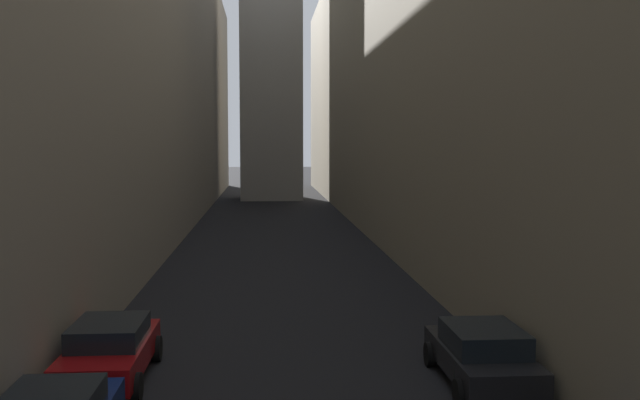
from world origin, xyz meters
name	(u,v)px	position (x,y,z in m)	size (l,w,h in m)	color
ground_plane	(277,241)	(0.00, 48.00, 0.00)	(264.00, 264.00, 0.00)	black
building_block_left	(49,51)	(-13.15, 50.00, 11.00)	(15.31, 108.00, 22.00)	gray
building_block_right	(475,58)	(12.13, 50.00, 10.84)	(13.27, 108.00, 21.67)	gray
parked_car_left_far	(110,349)	(-4.40, 23.25, 0.77)	(1.97, 4.53, 1.45)	maroon
parked_car_right_far	(482,354)	(4.40, 22.32, 0.74)	(2.01, 4.30, 1.42)	black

